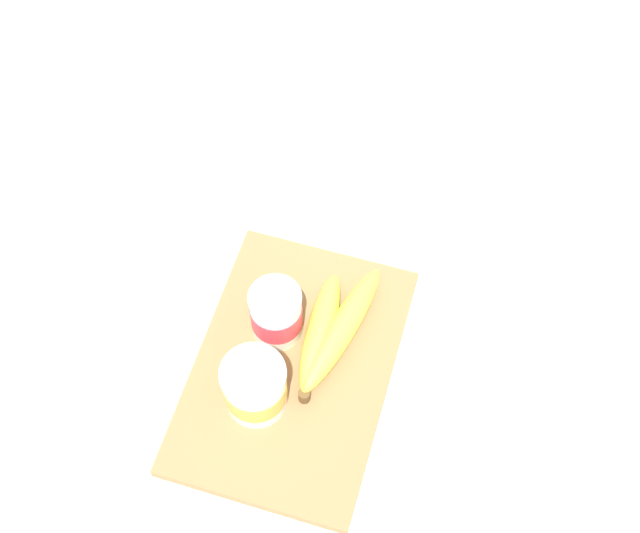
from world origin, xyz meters
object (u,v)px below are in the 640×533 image
(cereal_box, at_px, (359,103))
(yogurt_cup_front, at_px, (255,387))
(yogurt_cup_back, at_px, (276,314))
(cutting_board, at_px, (293,369))
(banana_bunch, at_px, (332,331))

(cereal_box, distance_m, yogurt_cup_front, 0.38)
(yogurt_cup_front, distance_m, yogurt_cup_back, 0.09)
(cereal_box, relative_size, yogurt_cup_front, 3.16)
(cutting_board, distance_m, yogurt_cup_front, 0.08)
(yogurt_cup_back, bearing_deg, banana_bunch, -83.57)
(yogurt_cup_front, bearing_deg, cereal_box, -2.39)
(cutting_board, xyz_separation_m, cereal_box, (0.32, 0.01, 0.12))
(cutting_board, xyz_separation_m, yogurt_cup_front, (-0.05, 0.03, 0.05))
(cutting_board, bearing_deg, yogurt_cup_front, 152.42)
(yogurt_cup_back, distance_m, banana_bunch, 0.07)
(cereal_box, xyz_separation_m, banana_bunch, (-0.27, -0.05, -0.09))
(banana_bunch, bearing_deg, yogurt_cup_front, 148.95)
(yogurt_cup_back, bearing_deg, yogurt_cup_front, -176.67)
(cutting_board, xyz_separation_m, yogurt_cup_back, (0.04, 0.03, 0.05))
(yogurt_cup_front, height_order, banana_bunch, yogurt_cup_front)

